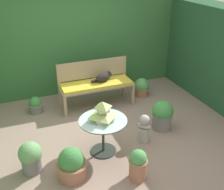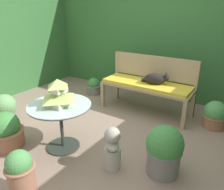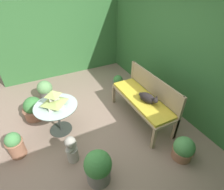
{
  "view_description": "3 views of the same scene",
  "coord_description": "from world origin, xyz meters",
  "px_view_note": "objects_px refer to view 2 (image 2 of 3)",
  "views": [
    {
      "loc": [
        -1.48,
        -4.26,
        3.0
      ],
      "look_at": [
        0.21,
        0.11,
        0.68
      ],
      "focal_mm": 45.0,
      "sensor_mm": 36.0,
      "label": 1
    },
    {
      "loc": [
        1.72,
        -2.29,
        1.74
      ],
      "look_at": [
        0.1,
        0.13,
        0.59
      ],
      "focal_mm": 35.0,
      "sensor_mm": 36.0,
      "label": 2
    },
    {
      "loc": [
        2.48,
        -0.79,
        2.63
      ],
      "look_at": [
        -0.04,
        0.48,
        0.63
      ],
      "focal_mm": 28.0,
      "sensor_mm": 36.0,
      "label": 3
    }
  ],
  "objects_px": {
    "pagoda_birdhouse": "(58,94)",
    "potted_plant_path_edge": "(6,131)",
    "patio_table": "(60,114)",
    "garden_bust": "(112,148)",
    "potted_plant_table_near": "(5,109)",
    "potted_plant_table_far": "(164,150)",
    "potted_plant_hedge_corner": "(94,87)",
    "potted_plant_bench_left": "(215,115)",
    "garden_bench": "(146,86)",
    "potted_plant_bench_right": "(21,173)",
    "cat": "(156,79)"
  },
  "relations": [
    {
      "from": "pagoda_birdhouse",
      "to": "potted_plant_hedge_corner",
      "type": "bearing_deg",
      "value": 116.36
    },
    {
      "from": "cat",
      "to": "potted_plant_hedge_corner",
      "type": "distance_m",
      "value": 1.56
    },
    {
      "from": "patio_table",
      "to": "potted_plant_table_far",
      "type": "xyz_separation_m",
      "value": [
        1.29,
        0.28,
        -0.2
      ]
    },
    {
      "from": "pagoda_birdhouse",
      "to": "potted_plant_bench_left",
      "type": "bearing_deg",
      "value": 47.28
    },
    {
      "from": "patio_table",
      "to": "potted_plant_path_edge",
      "type": "distance_m",
      "value": 0.8
    },
    {
      "from": "patio_table",
      "to": "garden_bust",
      "type": "distance_m",
      "value": 0.81
    },
    {
      "from": "potted_plant_hedge_corner",
      "to": "garden_bust",
      "type": "bearing_deg",
      "value": -46.65
    },
    {
      "from": "pagoda_birdhouse",
      "to": "potted_plant_bench_right",
      "type": "height_order",
      "value": "pagoda_birdhouse"
    },
    {
      "from": "potted_plant_bench_right",
      "to": "potted_plant_table_far",
      "type": "bearing_deg",
      "value": 46.01
    },
    {
      "from": "patio_table",
      "to": "potted_plant_path_edge",
      "type": "height_order",
      "value": "patio_table"
    },
    {
      "from": "potted_plant_bench_left",
      "to": "potted_plant_path_edge",
      "type": "distance_m",
      "value": 3.06
    },
    {
      "from": "potted_plant_path_edge",
      "to": "potted_plant_bench_right",
      "type": "height_order",
      "value": "potted_plant_bench_right"
    },
    {
      "from": "potted_plant_hedge_corner",
      "to": "potted_plant_bench_right",
      "type": "relative_size",
      "value": 0.71
    },
    {
      "from": "potted_plant_bench_left",
      "to": "potted_plant_path_edge",
      "type": "relative_size",
      "value": 0.86
    },
    {
      "from": "patio_table",
      "to": "potted_plant_bench_right",
      "type": "distance_m",
      "value": 0.87
    },
    {
      "from": "potted_plant_table_near",
      "to": "potted_plant_table_far",
      "type": "distance_m",
      "value": 2.51
    },
    {
      "from": "potted_plant_table_near",
      "to": "potted_plant_bench_right",
      "type": "xyz_separation_m",
      "value": [
        1.45,
        -0.74,
        -0.01
      ]
    },
    {
      "from": "potted_plant_bench_left",
      "to": "potted_plant_bench_right",
      "type": "distance_m",
      "value": 2.83
    },
    {
      "from": "garden_bust",
      "to": "potted_plant_table_near",
      "type": "relative_size",
      "value": 1.03
    },
    {
      "from": "pagoda_birdhouse",
      "to": "potted_plant_bench_right",
      "type": "xyz_separation_m",
      "value": [
        0.26,
        -0.8,
        -0.51
      ]
    },
    {
      "from": "pagoda_birdhouse",
      "to": "potted_plant_table_far",
      "type": "bearing_deg",
      "value": 12.1
    },
    {
      "from": "potted_plant_path_edge",
      "to": "potted_plant_bench_left",
      "type": "bearing_deg",
      "value": 43.47
    },
    {
      "from": "pagoda_birdhouse",
      "to": "potted_plant_path_edge",
      "type": "xyz_separation_m",
      "value": [
        -0.64,
        -0.4,
        -0.54
      ]
    },
    {
      "from": "patio_table",
      "to": "potted_plant_bench_right",
      "type": "relative_size",
      "value": 1.57
    },
    {
      "from": "potted_plant_bench_left",
      "to": "potted_plant_hedge_corner",
      "type": "bearing_deg",
      "value": 177.99
    },
    {
      "from": "potted_plant_hedge_corner",
      "to": "potted_plant_bench_left",
      "type": "distance_m",
      "value": 2.47
    },
    {
      "from": "patio_table",
      "to": "potted_plant_path_edge",
      "type": "bearing_deg",
      "value": -148.28
    },
    {
      "from": "patio_table",
      "to": "potted_plant_bench_left",
      "type": "xyz_separation_m",
      "value": [
        1.58,
        1.71,
        -0.29
      ]
    },
    {
      "from": "cat",
      "to": "patio_table",
      "type": "xyz_separation_m",
      "value": [
        -0.59,
        -1.64,
        -0.15
      ]
    },
    {
      "from": "garden_bench",
      "to": "potted_plant_table_near",
      "type": "bearing_deg",
      "value": -133.89
    },
    {
      "from": "potted_plant_path_edge",
      "to": "patio_table",
      "type": "bearing_deg",
      "value": 31.72
    },
    {
      "from": "potted_plant_hedge_corner",
      "to": "potted_plant_bench_left",
      "type": "xyz_separation_m",
      "value": [
        2.46,
        -0.09,
        0.04
      ]
    },
    {
      "from": "garden_bench",
      "to": "potted_plant_hedge_corner",
      "type": "height_order",
      "value": "garden_bench"
    },
    {
      "from": "cat",
      "to": "garden_bust",
      "type": "height_order",
      "value": "cat"
    },
    {
      "from": "potted_plant_table_near",
      "to": "potted_plant_hedge_corner",
      "type": "relative_size",
      "value": 1.43
    },
    {
      "from": "cat",
      "to": "potted_plant_table_near",
      "type": "bearing_deg",
      "value": -154.41
    },
    {
      "from": "pagoda_birdhouse",
      "to": "potted_plant_table_far",
      "type": "xyz_separation_m",
      "value": [
        1.29,
        0.28,
        -0.47
      ]
    },
    {
      "from": "garden_bust",
      "to": "potted_plant_table_near",
      "type": "distance_m",
      "value": 1.97
    },
    {
      "from": "potted_plant_bench_left",
      "to": "potted_plant_bench_right",
      "type": "height_order",
      "value": "potted_plant_bench_right"
    },
    {
      "from": "potted_plant_table_near",
      "to": "cat",
      "type": "bearing_deg",
      "value": 43.64
    },
    {
      "from": "pagoda_birdhouse",
      "to": "potted_plant_hedge_corner",
      "type": "xyz_separation_m",
      "value": [
        -0.89,
        1.79,
        -0.6
      ]
    },
    {
      "from": "pagoda_birdhouse",
      "to": "garden_bust",
      "type": "xyz_separation_m",
      "value": [
        0.78,
        0.03,
        -0.51
      ]
    },
    {
      "from": "potted_plant_table_near",
      "to": "potted_plant_bench_left",
      "type": "xyz_separation_m",
      "value": [
        2.77,
        1.77,
        -0.06
      ]
    },
    {
      "from": "potted_plant_hedge_corner",
      "to": "potted_plant_path_edge",
      "type": "relative_size",
      "value": 0.72
    },
    {
      "from": "patio_table",
      "to": "potted_plant_hedge_corner",
      "type": "xyz_separation_m",
      "value": [
        -0.89,
        1.79,
        -0.33
      ]
    },
    {
      "from": "garden_bench",
      "to": "patio_table",
      "type": "distance_m",
      "value": 1.68
    },
    {
      "from": "pagoda_birdhouse",
      "to": "potted_plant_bench_left",
      "type": "height_order",
      "value": "pagoda_birdhouse"
    },
    {
      "from": "pagoda_birdhouse",
      "to": "potted_plant_bench_left",
      "type": "xyz_separation_m",
      "value": [
        1.58,
        1.71,
        -0.56
      ]
    },
    {
      "from": "garden_bench",
      "to": "potted_plant_table_near",
      "type": "relative_size",
      "value": 3.07
    },
    {
      "from": "pagoda_birdhouse",
      "to": "garden_bust",
      "type": "relative_size",
      "value": 0.7
    }
  ]
}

